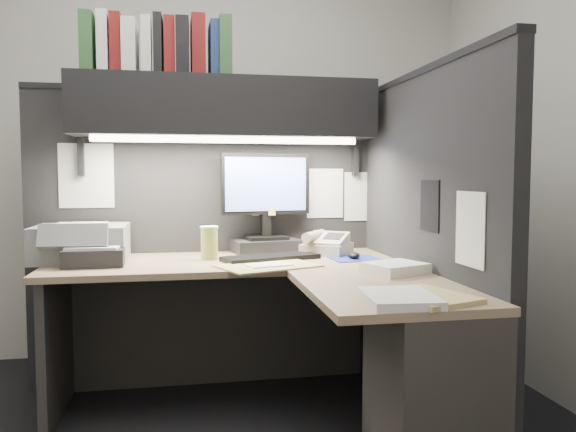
% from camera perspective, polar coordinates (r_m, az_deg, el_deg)
% --- Properties ---
extents(wall_back, '(3.50, 0.04, 2.70)m').
position_cam_1_polar(wall_back, '(3.72, -9.15, 7.12)').
color(wall_back, '#B9B6B0').
rests_on(wall_back, floor).
extents(wall_front, '(3.50, 0.04, 2.70)m').
position_cam_1_polar(wall_front, '(0.75, -2.73, 19.92)').
color(wall_front, '#B9B6B0').
rests_on(wall_front, floor).
extents(partition_back, '(1.90, 0.06, 1.60)m').
position_cam_1_polar(partition_back, '(3.17, -8.22, -2.28)').
color(partition_back, black).
rests_on(partition_back, floor).
extents(partition_right, '(0.06, 1.50, 1.60)m').
position_cam_1_polar(partition_right, '(2.65, 13.55, -3.57)').
color(partition_right, black).
rests_on(partition_right, floor).
extents(desk, '(1.70, 1.53, 0.73)m').
position_cam_1_polar(desk, '(2.38, 2.68, -13.13)').
color(desk, '#817452').
rests_on(desk, floor).
extents(overhead_shelf, '(1.55, 0.34, 0.30)m').
position_cam_1_polar(overhead_shelf, '(3.00, -6.36, 10.80)').
color(overhead_shelf, black).
rests_on(overhead_shelf, partition_back).
extents(task_light_tube, '(1.32, 0.04, 0.04)m').
position_cam_1_polar(task_light_tube, '(2.84, -6.12, 7.73)').
color(task_light_tube, white).
rests_on(task_light_tube, overhead_shelf).
extents(monitor, '(0.50, 0.28, 0.54)m').
position_cam_1_polar(monitor, '(3.07, -2.26, 0.27)').
color(monitor, black).
rests_on(monitor, desk).
extents(keyboard, '(0.51, 0.31, 0.02)m').
position_cam_1_polar(keyboard, '(2.81, -1.76, -4.24)').
color(keyboard, black).
rests_on(keyboard, desk).
extents(mousepad, '(0.25, 0.23, 0.00)m').
position_cam_1_polar(mousepad, '(2.86, 6.78, -4.31)').
color(mousepad, '#1B3099').
rests_on(mousepad, desk).
extents(mouse, '(0.06, 0.09, 0.03)m').
position_cam_1_polar(mouse, '(2.84, 6.67, -3.98)').
color(mouse, black).
rests_on(mouse, mousepad).
extents(telephone, '(0.32, 0.32, 0.09)m').
position_cam_1_polar(telephone, '(3.02, 3.95, -3.00)').
color(telephone, '#B8A78D').
rests_on(telephone, desk).
extents(coffee_cup, '(0.10, 0.10, 0.16)m').
position_cam_1_polar(coffee_cup, '(2.84, -8.00, -2.82)').
color(coffee_cup, '#CDCA52').
rests_on(coffee_cup, desk).
extents(printer, '(0.44, 0.37, 0.17)m').
position_cam_1_polar(printer, '(2.96, -20.23, -2.57)').
color(printer, gray).
rests_on(printer, desk).
extents(notebook_stack, '(0.28, 0.24, 0.08)m').
position_cam_1_polar(notebook_stack, '(2.78, -19.05, -3.93)').
color(notebook_stack, black).
rests_on(notebook_stack, desk).
extents(open_folder, '(0.51, 0.42, 0.01)m').
position_cam_1_polar(open_folder, '(2.60, -2.03, -5.09)').
color(open_folder, tan).
rests_on(open_folder, desk).
extents(paper_stack_a, '(0.29, 0.27, 0.05)m').
position_cam_1_polar(paper_stack_a, '(2.46, 10.81, -5.22)').
color(paper_stack_a, white).
rests_on(paper_stack_a, desk).
extents(paper_stack_b, '(0.25, 0.30, 0.03)m').
position_cam_1_polar(paper_stack_b, '(1.91, 11.24, -8.17)').
color(paper_stack_b, white).
rests_on(paper_stack_b, desk).
extents(manila_stack, '(0.33, 0.37, 0.02)m').
position_cam_1_polar(manila_stack, '(1.97, 13.83, -7.96)').
color(manila_stack, tan).
rests_on(manila_stack, desk).
extents(binder_row, '(0.73, 0.25, 0.31)m').
position_cam_1_polar(binder_row, '(3.04, -12.99, 16.27)').
color(binder_row, '#2C572B').
rests_on(binder_row, overhead_shelf).
extents(pinned_papers, '(1.76, 1.31, 0.51)m').
position_cam_1_polar(pinned_papers, '(2.83, 0.01, 2.18)').
color(pinned_papers, white).
rests_on(pinned_papers, partition_back).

